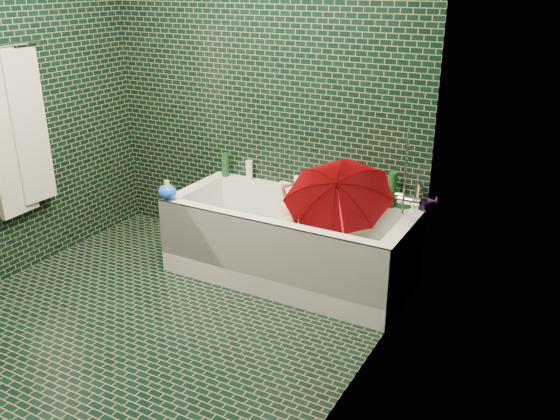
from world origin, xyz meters
The scene contains 20 objects.
floor centered at (0.00, 0.00, 0.00)m, with size 2.80×2.80×0.00m, color black.
wall_back centered at (0.00, 1.40, 1.25)m, with size 2.80×2.80×0.00m, color black.
wall_right centered at (1.30, 0.00, 1.25)m, with size 2.80×2.80×0.00m, color black.
bathtub centered at (0.45, 1.01, 0.21)m, with size 1.70×0.75×0.55m.
bath_mat centered at (0.45, 1.02, 0.16)m, with size 1.35×0.47×0.01m, color green.
water centered at (0.45, 1.02, 0.30)m, with size 1.48×0.53×0.00m, color silver.
towel_rail centered at (-1.25, 0.25, 1.60)m, with size 0.02×0.02×0.58m, color silver.
towel centered at (-1.24, 0.24, 1.03)m, with size 0.08×0.44×1.12m.
faucet centered at (1.26, 1.02, 0.77)m, with size 0.18×0.19×0.55m.
child centered at (0.48, 1.02, 0.31)m, with size 0.31×0.20×0.85m, color beige.
umbrella centered at (0.86, 0.95, 0.60)m, with size 0.69×0.69×0.61m, color red.
soap_bottle_a centered at (1.19, 1.37, 0.55)m, with size 0.11×0.11×0.28m, color white.
soap_bottle_b centered at (1.25, 1.36, 0.55)m, with size 0.09×0.09×0.20m, color #4F1B67.
soap_bottle_c centered at (1.12, 1.32, 0.55)m, with size 0.14×0.14×0.17m, color #134419.
bottle_right_tall centered at (1.07, 1.32, 0.67)m, with size 0.06×0.06×0.24m, color #134419.
bottle_right_pump centered at (1.25, 1.34, 0.65)m, with size 0.05×0.05×0.19m, color silver.
bottle_left_tall centered at (-0.29, 1.33, 0.64)m, with size 0.06×0.06×0.18m, color #134419.
bottle_left_short centered at (-0.08, 1.34, 0.63)m, with size 0.05×0.05×0.15m, color white.
rubber_duck centered at (0.94, 1.33, 0.59)m, with size 0.11×0.07×0.09m.
bath_toy centered at (-0.35, 0.70, 0.61)m, with size 0.16×0.14×0.14m.
Camera 1 is at (2.22, -2.34, 2.03)m, focal length 38.00 mm.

